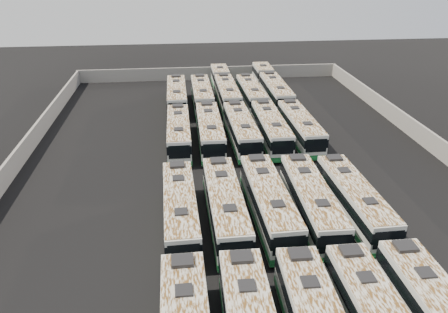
% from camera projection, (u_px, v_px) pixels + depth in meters
% --- Properties ---
extents(ground, '(140.00, 140.00, 0.00)m').
position_uv_depth(ground, '(238.00, 174.00, 44.08)').
color(ground, black).
rests_on(ground, ground).
extents(perimeter_wall, '(45.20, 73.20, 2.20)m').
position_uv_depth(perimeter_wall, '(238.00, 164.00, 43.61)').
color(perimeter_wall, gray).
rests_on(perimeter_wall, ground).
extents(bus_midfront_far_left, '(2.86, 12.13, 3.40)m').
position_uv_depth(bus_midfront_far_left, '(180.00, 210.00, 34.76)').
color(bus_midfront_far_left, silver).
rests_on(bus_midfront_far_left, ground).
extents(bus_midfront_left, '(2.80, 12.52, 3.52)m').
position_uv_depth(bus_midfront_left, '(225.00, 206.00, 35.11)').
color(bus_midfront_left, silver).
rests_on(bus_midfront_left, ground).
extents(bus_midfront_center, '(2.94, 12.57, 3.53)m').
position_uv_depth(bus_midfront_center, '(269.00, 203.00, 35.64)').
color(bus_midfront_center, silver).
rests_on(bus_midfront_center, ground).
extents(bus_midfront_right, '(2.88, 12.46, 3.50)m').
position_uv_depth(bus_midfront_right, '(311.00, 202.00, 35.79)').
color(bus_midfront_right, silver).
rests_on(bus_midfront_right, ground).
extents(bus_midfront_far_right, '(2.83, 12.07, 3.38)m').
position_uv_depth(bus_midfront_far_right, '(354.00, 200.00, 36.14)').
color(bus_midfront_far_right, silver).
rests_on(bus_midfront_far_right, ground).
extents(bus_midback_far_left, '(2.55, 12.03, 3.39)m').
position_uv_depth(bus_midback_far_left, '(179.00, 133.00, 49.54)').
color(bus_midback_far_left, silver).
rests_on(bus_midback_far_left, ground).
extents(bus_midback_left, '(2.71, 12.43, 3.50)m').
position_uv_depth(bus_midback_left, '(210.00, 131.00, 49.88)').
color(bus_midback_left, silver).
rests_on(bus_midback_left, ground).
extents(bus_midback_center, '(2.86, 12.42, 3.49)m').
position_uv_depth(bus_midback_center, '(241.00, 130.00, 50.18)').
color(bus_midback_center, silver).
rests_on(bus_midback_center, ground).
extents(bus_midback_right, '(2.64, 12.38, 3.49)m').
position_uv_depth(bus_midback_right, '(271.00, 128.00, 50.59)').
color(bus_midback_right, silver).
rests_on(bus_midback_right, ground).
extents(bus_midback_far_right, '(2.73, 12.24, 3.44)m').
position_uv_depth(bus_midback_far_right, '(300.00, 127.00, 51.00)').
color(bus_midback_far_right, silver).
rests_on(bus_midback_far_right, ground).
extents(bus_back_far_left, '(2.69, 12.49, 3.52)m').
position_uv_depth(bus_back_far_left, '(177.00, 96.00, 61.76)').
color(bus_back_far_left, silver).
rests_on(bus_back_far_left, ground).
extents(bus_back_left, '(2.65, 12.29, 3.46)m').
position_uv_depth(bus_back_left, '(202.00, 95.00, 62.32)').
color(bus_back_left, silver).
rests_on(bus_back_left, ground).
extents(bus_back_center, '(2.72, 19.10, 3.46)m').
position_uv_depth(bus_back_center, '(225.00, 88.00, 65.65)').
color(bus_back_center, silver).
rests_on(bus_back_center, ground).
extents(bus_back_right, '(2.78, 12.12, 3.40)m').
position_uv_depth(bus_back_right, '(251.00, 94.00, 62.83)').
color(bus_back_right, silver).
rests_on(bus_back_right, ground).
extents(bus_back_far_right, '(2.71, 19.51, 3.54)m').
position_uv_depth(bus_back_far_right, '(271.00, 86.00, 66.42)').
color(bus_back_far_right, silver).
rests_on(bus_back_far_right, ground).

